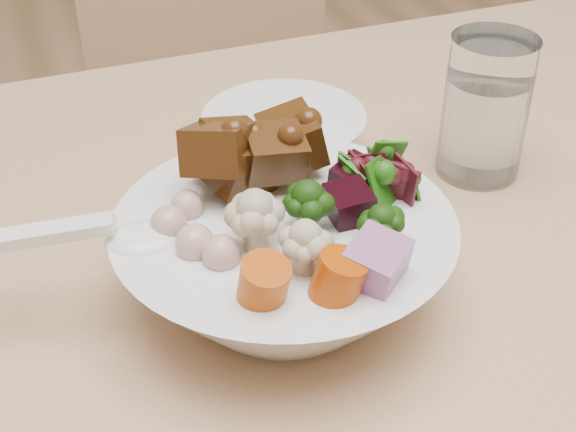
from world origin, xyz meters
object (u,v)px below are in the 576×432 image
Objects in this scene: chair_far at (226,142)px; water_glass at (485,113)px; side_bowl at (284,139)px; food_bowl at (286,254)px.

water_glass is at bearing -76.19° from chair_far.
chair_far reaches higher than side_bowl.
food_bowl is at bearing -98.47° from chair_far.
food_bowl is at bearing -154.15° from water_glass.
water_glass reaches higher than side_bowl.
food_bowl is at bearing -109.11° from side_bowl.
food_bowl is 1.87× the size of water_glass.
water_glass is 0.86× the size of side_bowl.
chair_far is 0.67m from food_bowl.
water_glass is (0.10, -0.50, 0.28)m from chair_far.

